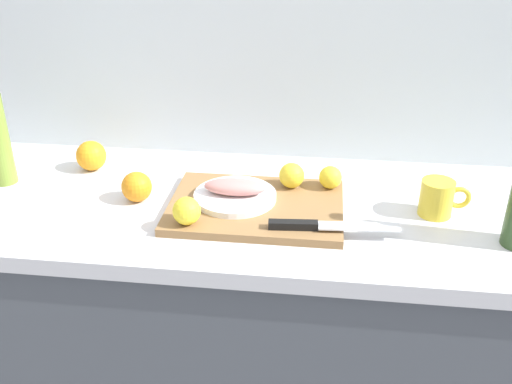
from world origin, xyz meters
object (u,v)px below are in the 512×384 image
orange_0 (91,156)px  lemon_0 (330,177)px  cutting_board (256,207)px  chef_knife (317,225)px  coffee_mug_1 (438,197)px  white_plate (235,196)px  fish_fillet (235,187)px

orange_0 → lemon_0: bearing=-6.3°
cutting_board → chef_knife: bearing=-34.7°
cutting_board → coffee_mug_1: (0.43, 0.04, 0.03)m
lemon_0 → coffee_mug_1: (0.25, -0.07, -0.00)m
cutting_board → chef_knife: size_ratio=1.42×
white_plate → lemon_0: (0.23, 0.09, 0.02)m
fish_fillet → chef_knife: (0.20, -0.12, -0.02)m
cutting_board → lemon_0: size_ratio=7.22×
fish_fillet → lemon_0: 0.25m
orange_0 → chef_knife: bearing=-24.1°
cutting_board → lemon_0: (0.18, 0.10, 0.04)m
cutting_board → fish_fillet: size_ratio=2.76×
coffee_mug_1 → fish_fillet: bearing=-177.4°
white_plate → lemon_0: lemon_0 is taller
chef_knife → lemon_0: size_ratio=5.06×
chef_knife → cutting_board: bearing=140.9°
cutting_board → orange_0: orange_0 is taller
chef_knife → orange_0: size_ratio=3.55×
chef_knife → orange_0: orange_0 is taller
lemon_0 → white_plate: bearing=-158.4°
white_plate → orange_0: orange_0 is taller
cutting_board → coffee_mug_1: coffee_mug_1 is taller
white_plate → lemon_0: 0.25m
white_plate → fish_fillet: fish_fillet is taller
cutting_board → chef_knife: chef_knife is taller
cutting_board → coffee_mug_1: 0.43m
lemon_0 → coffee_mug_1: 0.26m
fish_fillet → chef_knife: fish_fillet is taller
coffee_mug_1 → chef_knife: bearing=-153.3°
white_plate → fish_fillet: 0.03m
cutting_board → white_plate: size_ratio=2.07×
cutting_board → fish_fillet: bearing=164.5°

